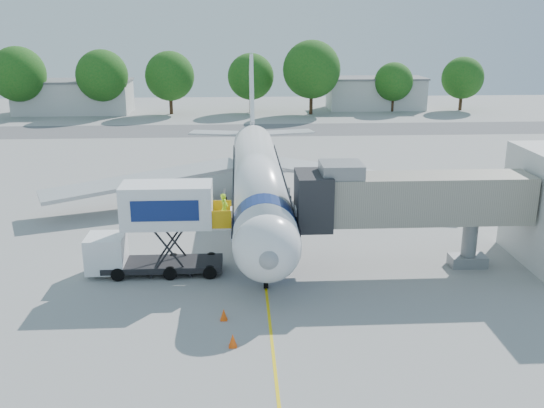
{
  "coord_description": "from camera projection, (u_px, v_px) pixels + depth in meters",
  "views": [
    {
      "loc": [
        -1.42,
        -40.77,
        14.45
      ],
      "look_at": [
        0.67,
        -3.74,
        3.2
      ],
      "focal_mm": 40.0,
      "sensor_mm": 36.0,
      "label": 1
    }
  ],
  "objects": [
    {
      "name": "ground",
      "position": [
        260.0,
        232.0,
        43.23
      ],
      "size": [
        160.0,
        160.0,
        0.0
      ],
      "primitive_type": "plane",
      "color": "#969693",
      "rests_on": "ground"
    },
    {
      "name": "outbuilding_right",
      "position": [
        375.0,
        93.0,
        102.87
      ],
      "size": [
        16.4,
        7.4,
        5.3
      ],
      "color": "beige",
      "rests_on": "ground"
    },
    {
      "name": "outbuilding_left",
      "position": [
        74.0,
        96.0,
        98.27
      ],
      "size": [
        18.4,
        8.4,
        5.3
      ],
      "color": "beige",
      "rests_on": "ground"
    },
    {
      "name": "aircraft",
      "position": [
        258.0,
        178.0,
        46.31
      ],
      "size": [
        34.17,
        37.73,
        11.35
      ],
      "color": "white",
      "rests_on": "ground"
    },
    {
      "name": "catering_hiloader",
      "position": [
        157.0,
        229.0,
        35.4
      ],
      "size": [
        8.5,
        2.44,
        5.5
      ],
      "color": "black",
      "rests_on": "ground"
    },
    {
      "name": "taxiway_strip",
      "position": [
        249.0,
        130.0,
        83.35
      ],
      "size": [
        120.0,
        10.0,
        0.01
      ],
      "primitive_type": "cube",
      "color": "#59595B",
      "rests_on": "ground"
    },
    {
      "name": "ground_tug",
      "position": [
        346.0,
        328.0,
        28.17
      ],
      "size": [
        3.8,
        2.42,
        1.41
      ],
      "rotation": [
        0.0,
        0.0,
        -0.18
      ],
      "color": "white",
      "rests_on": "ground"
    },
    {
      "name": "tree_c",
      "position": [
        170.0,
        76.0,
        96.0
      ],
      "size": [
        7.8,
        7.8,
        9.94
      ],
      "color": "#382314",
      "rests_on": "ground"
    },
    {
      "name": "tree_b",
      "position": [
        102.0,
        76.0,
        94.46
      ],
      "size": [
        8.05,
        8.05,
        10.26
      ],
      "color": "#382314",
      "rests_on": "ground"
    },
    {
      "name": "safety_cone_b",
      "position": [
        233.0,
        341.0,
        27.91
      ],
      "size": [
        0.41,
        0.41,
        0.65
      ],
      "color": "#FB530D",
      "rests_on": "ground"
    },
    {
      "name": "tree_e",
      "position": [
        312.0,
        69.0,
        95.52
      ],
      "size": [
        9.13,
        9.13,
        11.64
      ],
      "color": "#382314",
      "rests_on": "ground"
    },
    {
      "name": "safety_cone_a",
      "position": [
        224.0,
        315.0,
        30.42
      ],
      "size": [
        0.38,
        0.38,
        0.61
      ],
      "color": "#FB530D",
      "rests_on": "ground"
    },
    {
      "name": "jet_bridge",
      "position": [
        399.0,
        199.0,
        35.71
      ],
      "size": [
        13.9,
        3.2,
        6.6
      ],
      "color": "gray",
      "rests_on": "ground"
    },
    {
      "name": "tree_d",
      "position": [
        251.0,
        77.0,
        97.87
      ],
      "size": [
        7.46,
        7.46,
        9.52
      ],
      "color": "#382314",
      "rests_on": "ground"
    },
    {
      "name": "tree_f",
      "position": [
        394.0,
        82.0,
        99.18
      ],
      "size": [
        6.28,
        6.28,
        8.01
      ],
      "color": "#382314",
      "rests_on": "ground"
    },
    {
      "name": "tree_g",
      "position": [
        463.0,
        78.0,
        100.45
      ],
      "size": [
        6.9,
        6.9,
        8.8
      ],
      "color": "#382314",
      "rests_on": "ground"
    },
    {
      "name": "guidance_line",
      "position": [
        260.0,
        232.0,
        43.23
      ],
      "size": [
        0.15,
        70.0,
        0.01
      ],
      "primitive_type": "cube",
      "color": "yellow",
      "rests_on": "ground"
    },
    {
      "name": "tree_a",
      "position": [
        18.0,
        74.0,
        93.39
      ],
      "size": [
        8.45,
        8.45,
        10.78
      ],
      "color": "#382314",
      "rests_on": "ground"
    }
  ]
}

